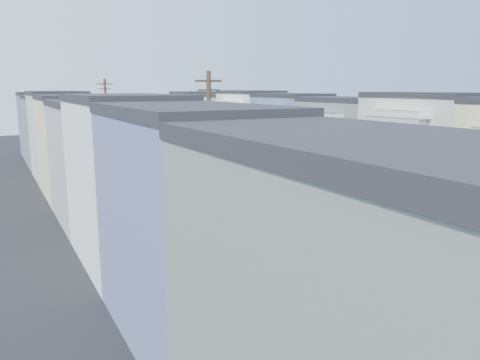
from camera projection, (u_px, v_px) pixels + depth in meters
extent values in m
plane|color=black|center=(316.00, 238.00, 29.19)|extent=(160.00, 160.00, 0.00)
cube|color=black|center=(214.00, 192.00, 42.15)|extent=(12.00, 70.00, 0.02)
cube|color=gray|center=(149.00, 198.00, 39.33)|extent=(0.30, 70.00, 0.15)
cube|color=gray|center=(271.00, 185.00, 44.95)|extent=(0.30, 70.00, 0.15)
cube|color=gray|center=(133.00, 200.00, 38.72)|extent=(2.60, 70.00, 0.15)
cube|color=gray|center=(282.00, 183.00, 45.55)|extent=(2.60, 70.00, 0.15)
cube|color=gold|center=(214.00, 192.00, 42.15)|extent=(0.12, 70.00, 0.01)
cube|color=gray|center=(86.00, 206.00, 36.97)|extent=(5.00, 70.00, 8.50)
cube|color=gray|center=(313.00, 180.00, 47.33)|extent=(5.00, 70.00, 8.50)
cylinder|color=black|center=(403.00, 338.00, 14.58)|extent=(0.44, 0.44, 3.14)
sphere|color=#173412|center=(417.00, 238.00, 14.09)|extent=(4.70, 4.70, 4.70)
cylinder|color=black|center=(247.00, 238.00, 23.16)|extent=(0.44, 0.44, 3.84)
sphere|color=#173412|center=(253.00, 167.00, 22.61)|extent=(4.70, 4.70, 4.70)
cylinder|color=black|center=(176.00, 204.00, 31.86)|extent=(0.44, 0.44, 2.92)
sphere|color=#173412|center=(179.00, 161.00, 31.43)|extent=(4.12, 4.12, 4.12)
cylinder|color=black|center=(133.00, 175.00, 40.97)|extent=(0.44, 0.44, 3.34)
sphere|color=#173412|center=(135.00, 138.00, 40.46)|extent=(4.70, 4.70, 4.70)
cylinder|color=black|center=(98.00, 157.00, 53.58)|extent=(0.44, 0.44, 2.83)
sphere|color=#173412|center=(99.00, 130.00, 53.12)|extent=(4.70, 4.70, 4.70)
cylinder|color=black|center=(211.00, 152.00, 57.69)|extent=(0.44, 0.44, 2.78)
sphere|color=#173412|center=(213.00, 132.00, 57.35)|extent=(3.10, 3.10, 3.10)
cylinder|color=#42301E|center=(210.00, 162.00, 27.02)|extent=(0.26, 0.26, 10.00)
cube|color=#42301E|center=(209.00, 81.00, 26.13)|extent=(1.60, 0.12, 0.12)
cylinder|color=#42301E|center=(107.00, 128.00, 49.48)|extent=(0.26, 0.26, 10.00)
cube|color=#42301E|center=(105.00, 84.00, 48.59)|extent=(1.60, 0.12, 0.12)
cube|color=silver|center=(248.00, 176.00, 40.13)|extent=(2.31, 4.13, 2.26)
cube|color=silver|center=(232.00, 171.00, 42.76)|extent=(2.31, 1.92, 2.08)
cube|color=black|center=(243.00, 188.00, 41.12)|extent=(2.12, 5.93, 0.23)
cube|color=#2D0A51|center=(257.00, 177.00, 38.14)|extent=(0.86, 0.04, 0.42)
cube|color=#198C1E|center=(265.00, 176.00, 38.49)|extent=(0.67, 0.04, 0.42)
cylinder|color=black|center=(244.00, 195.00, 38.93)|extent=(0.27, 0.86, 0.86)
cylinder|color=black|center=(265.00, 193.00, 39.90)|extent=(0.27, 0.86, 0.86)
cylinder|color=black|center=(223.00, 187.00, 42.28)|extent=(0.27, 0.86, 0.86)
cylinder|color=black|center=(243.00, 184.00, 43.24)|extent=(0.27, 0.86, 0.86)
imported|color=black|center=(198.00, 168.00, 50.26)|extent=(3.36, 5.85, 1.53)
imported|color=#0E0A39|center=(314.00, 276.00, 21.39)|extent=(2.21, 4.78, 1.50)
imported|color=#AEAEAE|center=(228.00, 228.00, 28.94)|extent=(2.02, 4.34, 1.36)
imported|color=#460414|center=(181.00, 201.00, 35.77)|extent=(1.58, 4.29, 1.42)
imported|color=#3D4243|center=(472.00, 249.00, 25.12)|extent=(2.45, 5.06, 1.39)
imported|color=silver|center=(416.00, 230.00, 28.34)|extent=(1.61, 4.52, 1.51)
imported|color=black|center=(236.00, 172.00, 48.55)|extent=(1.64, 3.87, 1.23)
imported|color=black|center=(198.00, 159.00, 57.13)|extent=(1.71, 4.33, 1.39)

